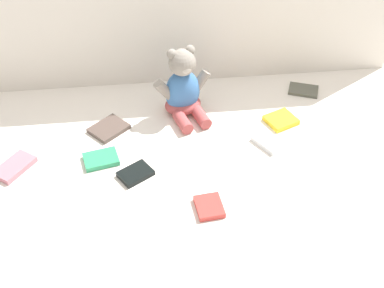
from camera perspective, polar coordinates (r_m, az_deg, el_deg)
ground_plane at (r=1.69m, az=-0.37°, el=-0.33°), size 3.20×3.20×0.00m
backdrop_drape at (r=1.87m, az=-1.86°, el=15.71°), size 1.73×0.03×0.63m
teddy_bear at (r=1.79m, az=-1.05°, el=6.30°), size 0.22×0.22×0.26m
book_case_0 at (r=1.78m, az=-9.61°, el=1.77°), size 0.16×0.16×0.02m
book_case_1 at (r=1.59m, az=-6.56°, el=-3.43°), size 0.13×0.12×0.02m
book_case_2 at (r=1.99m, az=12.77°, el=6.11°), size 0.13×0.11×0.01m
book_case_3 at (r=1.72m, az=8.86°, el=0.23°), size 0.12×0.13×0.02m
book_case_4 at (r=1.66m, az=-10.49°, el=-1.74°), size 0.13×0.10×0.02m
book_case_5 at (r=1.70m, az=-19.85°, el=-2.49°), size 0.14×0.15×0.02m
book_case_6 at (r=1.82m, az=10.26°, el=2.74°), size 0.13×0.12×0.02m
book_case_7 at (r=1.48m, az=2.01°, el=-7.27°), size 0.09×0.10×0.02m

